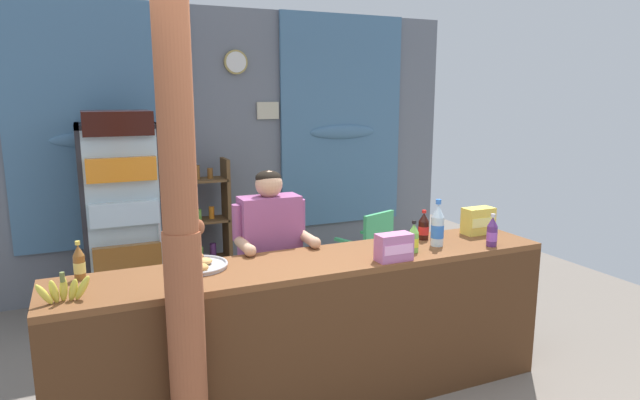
{
  "coord_description": "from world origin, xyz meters",
  "views": [
    {
      "loc": [
        -1.31,
        -2.49,
        2.01
      ],
      "look_at": [
        0.15,
        0.81,
        1.3
      ],
      "focal_mm": 30.52,
      "sensor_mm": 36.0,
      "label": 1
    }
  ],
  "objects": [
    {
      "name": "ground_plane",
      "position": [
        0.0,
        1.24,
        0.0
      ],
      "size": [
        8.07,
        8.07,
        0.0
      ],
      "primitive_type": "plane",
      "color": "slate"
    },
    {
      "name": "back_wall_curtained",
      "position": [
        0.01,
        3.15,
        1.47
      ],
      "size": [
        5.38,
        0.22,
        2.87
      ],
      "color": "slate",
      "rests_on": "ground"
    },
    {
      "name": "stall_counter",
      "position": [
        -0.0,
        0.42,
        0.6
      ],
      "size": [
        3.2,
        0.59,
        0.98
      ],
      "color": "brown",
      "rests_on": "ground"
    },
    {
      "name": "timber_post",
      "position": [
        -0.89,
        0.15,
        1.29
      ],
      "size": [
        0.21,
        0.19,
        2.69
      ],
      "color": "#995133",
      "rests_on": "ground"
    },
    {
      "name": "drink_fridge",
      "position": [
        -1.01,
        2.58,
        1.02
      ],
      "size": [
        0.68,
        0.73,
        1.86
      ],
      "color": "#232328",
      "rests_on": "ground"
    },
    {
      "name": "bottle_shelf_rack",
      "position": [
        -0.21,
        2.86,
        0.71
      ],
      "size": [
        0.48,
        0.28,
        1.37
      ],
      "color": "brown",
      "rests_on": "ground"
    },
    {
      "name": "plastic_lawn_chair",
      "position": [
        1.27,
        2.14,
        0.49
      ],
      "size": [
        0.57,
        0.57,
        0.86
      ],
      "color": "#4CC675",
      "rests_on": "ground"
    },
    {
      "name": "shopkeeper",
      "position": [
        -0.13,
        1.04,
        0.94
      ],
      "size": [
        0.54,
        0.42,
        1.49
      ],
      "color": "#28282D",
      "rests_on": "ground"
    },
    {
      "name": "soda_bottle_water",
      "position": [
        0.89,
        0.5,
        1.11
      ],
      "size": [
        0.09,
        0.09,
        0.32
      ],
      "color": "silver",
      "rests_on": "stall_counter"
    },
    {
      "name": "soda_bottle_cola",
      "position": [
        0.9,
        0.67,
        1.07
      ],
      "size": [
        0.08,
        0.08,
        0.22
      ],
      "color": "black",
      "rests_on": "stall_counter"
    },
    {
      "name": "soda_bottle_grape_soda",
      "position": [
        1.23,
        0.33,
        1.07
      ],
      "size": [
        0.07,
        0.07,
        0.23
      ],
      "color": "#56286B",
      "rests_on": "stall_counter"
    },
    {
      "name": "soda_bottle_iced_tea",
      "position": [
        -1.37,
        0.73,
        1.07
      ],
      "size": [
        0.06,
        0.06,
        0.22
      ],
      "color": "brown",
      "rests_on": "stall_counter"
    },
    {
      "name": "soda_bottle_lime_soda",
      "position": [
        0.66,
        0.43,
        1.07
      ],
      "size": [
        0.07,
        0.07,
        0.22
      ],
      "color": "#75C64C",
      "rests_on": "stall_counter"
    },
    {
      "name": "snack_box_wafer",
      "position": [
        0.44,
        0.32,
        1.06
      ],
      "size": [
        0.23,
        0.12,
        0.17
      ],
      "color": "#B76699",
      "rests_on": "stall_counter"
    },
    {
      "name": "snack_box_instant_noodle",
      "position": [
        1.37,
        0.64,
        1.08
      ],
      "size": [
        0.23,
        0.13,
        0.2
      ],
      "color": "#EAD14C",
      "rests_on": "stall_counter"
    },
    {
      "name": "pastry_tray",
      "position": [
        -0.72,
        0.67,
        1.0
      ],
      "size": [
        0.36,
        0.36,
        0.07
      ],
      "color": "#BCBCC1",
      "rests_on": "stall_counter"
    },
    {
      "name": "banana_bunch",
      "position": [
        -1.44,
        0.4,
        1.04
      ],
      "size": [
        0.28,
        0.07,
        0.16
      ],
      "color": "#DBCC42",
      "rests_on": "stall_counter"
    }
  ]
}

